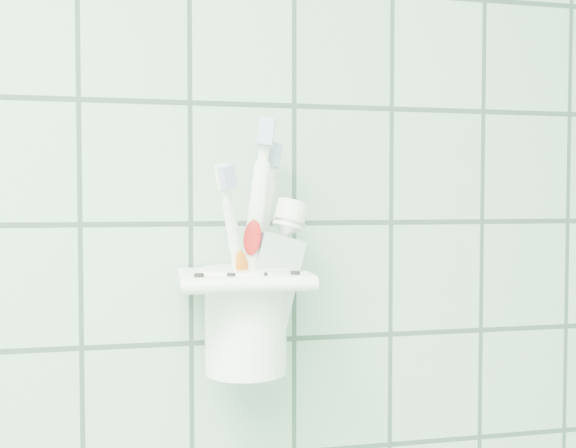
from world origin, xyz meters
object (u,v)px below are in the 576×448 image
(toothpaste_tube, at_px, (253,268))
(toothbrush_blue, at_px, (241,249))
(toothbrush_orange, at_px, (236,239))
(holder_bracket, at_px, (243,280))
(toothbrush_pink, at_px, (254,260))
(cup, at_px, (246,315))

(toothpaste_tube, bearing_deg, toothbrush_blue, 108.39)
(toothbrush_blue, xyz_separation_m, toothbrush_orange, (-0.01, -0.01, 0.01))
(toothbrush_blue, distance_m, toothpaste_tube, 0.03)
(holder_bracket, distance_m, toothbrush_pink, 0.02)
(toothbrush_blue, bearing_deg, cup, -57.87)
(toothbrush_blue, height_order, toothpaste_tube, toothbrush_blue)
(toothbrush_pink, height_order, toothbrush_orange, toothbrush_orange)
(cup, relative_size, toothpaste_tube, 0.59)
(toothbrush_orange, bearing_deg, cup, 48.00)
(toothbrush_pink, bearing_deg, toothpaste_tube, -130.63)
(toothbrush_blue, relative_size, toothbrush_orange, 0.91)
(holder_bracket, bearing_deg, toothbrush_orange, -155.93)
(cup, bearing_deg, toothpaste_tube, -77.64)
(toothbrush_pink, xyz_separation_m, toothbrush_orange, (-0.02, -0.01, 0.02))
(toothpaste_tube, bearing_deg, toothbrush_pink, 83.25)
(toothbrush_blue, height_order, toothbrush_orange, toothbrush_orange)
(toothbrush_blue, bearing_deg, toothbrush_pink, -6.47)
(toothbrush_orange, bearing_deg, toothpaste_tube, -29.56)
(toothbrush_pink, relative_size, toothbrush_orange, 0.82)
(cup, xyz_separation_m, toothpaste_tube, (0.00, -0.02, 0.04))
(holder_bracket, xyz_separation_m, toothpaste_tube, (0.01, -0.01, 0.01))
(toothbrush_pink, bearing_deg, holder_bracket, -174.65)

